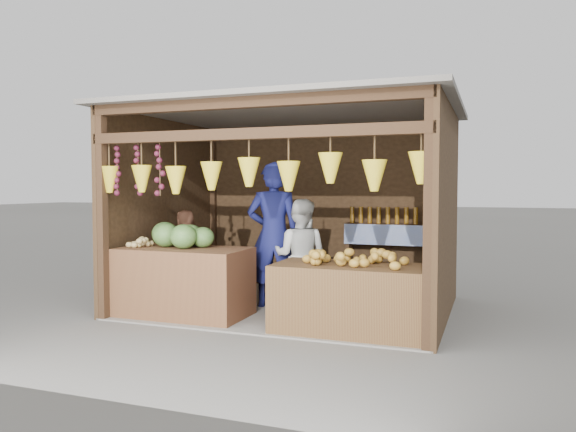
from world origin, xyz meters
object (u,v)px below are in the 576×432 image
Objects in this scene: woman_standing at (300,256)px; counter_left at (184,282)px; man_standing at (274,235)px; vendor_seated at (185,244)px; counter_right at (351,299)px.

counter_left is at bearing 26.39° from woman_standing.
vendor_seated is at bearing -19.17° from man_standing.
counter_left is at bearing 29.01° from man_standing.
man_standing reaches higher than counter_right.
counter_left is 1.51m from woman_standing.
man_standing reaches higher than woman_standing.
counter_right is 1.69m from man_standing.
woman_standing reaches higher than counter_left.
woman_standing reaches higher than counter_right.
woman_standing is at bearing -153.26° from vendor_seated.
woman_standing is at bearing 144.62° from man_standing.
counter_right is at bearing -166.53° from vendor_seated.
counter_right is 0.87× the size of man_standing.
woman_standing is at bearing 138.11° from counter_right.
vendor_seated is (-1.83, 0.23, 0.06)m from woman_standing.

